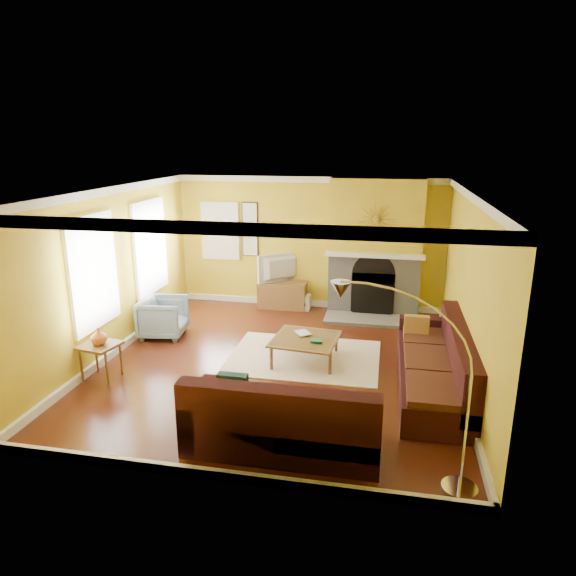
% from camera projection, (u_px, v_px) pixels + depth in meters
% --- Properties ---
extents(floor, '(5.50, 6.00, 0.02)m').
position_uv_depth(floor, '(279.00, 363.00, 8.14)').
color(floor, '#5A2313').
rests_on(floor, ground).
extents(ceiling, '(5.50, 6.00, 0.02)m').
position_uv_depth(ceiling, '(278.00, 190.00, 7.38)').
color(ceiling, white).
rests_on(ceiling, ground).
extents(wall_back, '(5.50, 0.02, 2.70)m').
position_uv_depth(wall_back, '(309.00, 243.00, 10.59)').
color(wall_back, gold).
rests_on(wall_back, ground).
extents(wall_front, '(5.50, 0.02, 2.70)m').
position_uv_depth(wall_front, '(213.00, 362.00, 4.92)').
color(wall_front, gold).
rests_on(wall_front, ground).
extents(wall_left, '(0.02, 6.00, 2.70)m').
position_uv_depth(wall_left, '(112.00, 272.00, 8.27)').
color(wall_left, gold).
rests_on(wall_left, ground).
extents(wall_right, '(0.02, 6.00, 2.70)m').
position_uv_depth(wall_right, '(469.00, 291.00, 7.25)').
color(wall_right, gold).
rests_on(wall_right, ground).
extents(baseboard, '(5.50, 6.00, 0.12)m').
position_uv_depth(baseboard, '(279.00, 359.00, 8.12)').
color(baseboard, white).
rests_on(baseboard, floor).
extents(crown_molding, '(5.50, 6.00, 0.12)m').
position_uv_depth(crown_molding, '(278.00, 195.00, 7.40)').
color(crown_molding, white).
rests_on(crown_molding, ceiling).
extents(window_left_near, '(0.06, 1.22, 1.72)m').
position_uv_depth(window_left_near, '(149.00, 247.00, 9.44)').
color(window_left_near, white).
rests_on(window_left_near, wall_left).
extents(window_left_far, '(0.06, 1.22, 1.72)m').
position_uv_depth(window_left_far, '(92.00, 272.00, 7.65)').
color(window_left_far, white).
rests_on(window_left_far, wall_left).
extents(window_back, '(0.82, 0.06, 1.22)m').
position_uv_depth(window_back, '(220.00, 231.00, 10.84)').
color(window_back, white).
rests_on(window_back, wall_back).
extents(wall_art, '(0.34, 0.04, 1.14)m').
position_uv_depth(wall_art, '(250.00, 229.00, 10.72)').
color(wall_art, white).
rests_on(wall_art, wall_back).
extents(fireplace, '(1.80, 0.40, 2.70)m').
position_uv_depth(fireplace, '(375.00, 248.00, 10.15)').
color(fireplace, gray).
rests_on(fireplace, floor).
extents(mantel, '(1.92, 0.22, 0.08)m').
position_uv_depth(mantel, '(374.00, 255.00, 9.95)').
color(mantel, white).
rests_on(mantel, fireplace).
extents(hearth, '(1.80, 0.70, 0.06)m').
position_uv_depth(hearth, '(371.00, 320.00, 10.00)').
color(hearth, gray).
rests_on(hearth, floor).
extents(sunburst, '(0.70, 0.04, 0.70)m').
position_uv_depth(sunburst, '(376.00, 219.00, 9.76)').
color(sunburst, olive).
rests_on(sunburst, fireplace).
extents(rug, '(2.40, 1.80, 0.02)m').
position_uv_depth(rug, '(304.00, 357.00, 8.33)').
color(rug, beige).
rests_on(rug, floor).
extents(sectional_sofa, '(3.32, 3.67, 0.90)m').
position_uv_depth(sectional_sofa, '(344.00, 365.00, 6.99)').
color(sectional_sofa, black).
rests_on(sectional_sofa, floor).
extents(coffee_table, '(1.10, 1.10, 0.40)m').
position_uv_depth(coffee_table, '(305.00, 349.00, 8.16)').
color(coffee_table, white).
rests_on(coffee_table, floor).
extents(media_console, '(1.00, 0.45, 0.55)m').
position_uv_depth(media_console, '(283.00, 295.00, 10.75)').
color(media_console, brown).
rests_on(media_console, floor).
extents(tv, '(0.86, 0.77, 0.59)m').
position_uv_depth(tv, '(283.00, 269.00, 10.59)').
color(tv, black).
rests_on(tv, media_console).
extents(subwoofer, '(0.30, 0.30, 0.30)m').
position_uv_depth(subwoofer, '(303.00, 302.00, 10.67)').
color(subwoofer, white).
rests_on(subwoofer, floor).
extents(armchair, '(0.87, 0.85, 0.71)m').
position_uv_depth(armchair, '(163.00, 317.00, 9.16)').
color(armchair, gray).
rests_on(armchair, floor).
extents(side_table, '(0.59, 0.59, 0.55)m').
position_uv_depth(side_table, '(101.00, 362.00, 7.52)').
color(side_table, brown).
rests_on(side_table, floor).
extents(vase, '(0.29, 0.29, 0.25)m').
position_uv_depth(vase, '(99.00, 336.00, 7.40)').
color(vase, orange).
rests_on(vase, side_table).
extents(book, '(0.32, 0.33, 0.03)m').
position_uv_depth(book, '(297.00, 334.00, 8.22)').
color(book, white).
rests_on(book, coffee_table).
extents(arc_lamp, '(1.35, 0.36, 2.12)m').
position_uv_depth(arc_lamp, '(407.00, 391.00, 4.97)').
color(arc_lamp, silver).
rests_on(arc_lamp, floor).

